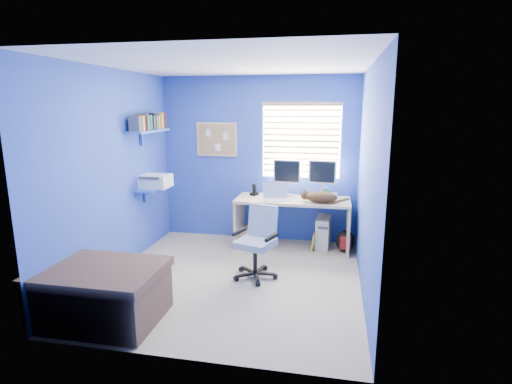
% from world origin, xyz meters
% --- Properties ---
extents(floor, '(3.00, 3.20, 0.00)m').
position_xyz_m(floor, '(0.00, 0.00, 0.00)').
color(floor, tan).
rests_on(floor, ground).
extents(ceiling, '(3.00, 3.20, 0.00)m').
position_xyz_m(ceiling, '(0.00, 0.00, 2.50)').
color(ceiling, white).
rests_on(ceiling, wall_back).
extents(wall_back, '(3.00, 0.01, 2.50)m').
position_xyz_m(wall_back, '(0.00, 1.60, 1.25)').
color(wall_back, '#2C4EA6').
rests_on(wall_back, ground).
extents(wall_front, '(3.00, 0.01, 2.50)m').
position_xyz_m(wall_front, '(0.00, -1.60, 1.25)').
color(wall_front, '#2C4EA6').
rests_on(wall_front, ground).
extents(wall_left, '(0.01, 3.20, 2.50)m').
position_xyz_m(wall_left, '(-1.50, 0.00, 1.25)').
color(wall_left, '#2C4EA6').
rests_on(wall_left, ground).
extents(wall_right, '(0.01, 3.20, 2.50)m').
position_xyz_m(wall_right, '(1.50, 0.00, 1.25)').
color(wall_right, '#2C4EA6').
rests_on(wall_right, ground).
extents(desk, '(1.64, 0.65, 0.74)m').
position_xyz_m(desk, '(0.58, 1.26, 0.37)').
color(desk, tan).
rests_on(desk, floor).
extents(laptop, '(0.40, 0.35, 0.22)m').
position_xyz_m(laptop, '(0.35, 1.12, 0.85)').
color(laptop, silver).
rests_on(laptop, desk).
extents(monitor_left, '(0.41, 0.15, 0.54)m').
position_xyz_m(monitor_left, '(0.46, 1.45, 1.01)').
color(monitor_left, silver).
rests_on(monitor_left, desk).
extents(monitor_right, '(0.41, 0.18, 0.54)m').
position_xyz_m(monitor_right, '(0.98, 1.49, 1.01)').
color(monitor_right, silver).
rests_on(monitor_right, desk).
extents(phone, '(0.12, 0.14, 0.17)m').
position_xyz_m(phone, '(-0.02, 1.37, 0.82)').
color(phone, black).
rests_on(phone, desk).
extents(mug, '(0.10, 0.09, 0.10)m').
position_xyz_m(mug, '(1.06, 1.50, 0.79)').
color(mug, '#25773C').
rests_on(mug, desk).
extents(cd_spindle, '(0.13, 0.13, 0.07)m').
position_xyz_m(cd_spindle, '(1.14, 1.44, 0.78)').
color(cd_spindle, silver).
rests_on(cd_spindle, desk).
extents(cat, '(0.47, 0.29, 0.16)m').
position_xyz_m(cat, '(0.99, 1.09, 0.82)').
color(cat, black).
rests_on(cat, desk).
extents(tower_pc, '(0.22, 0.45, 0.45)m').
position_xyz_m(tower_pc, '(1.03, 1.37, 0.23)').
color(tower_pc, beige).
rests_on(tower_pc, floor).
extents(drawer_boxes, '(0.35, 0.28, 0.27)m').
position_xyz_m(drawer_boxes, '(-0.04, 1.26, 0.14)').
color(drawer_boxes, tan).
rests_on(drawer_boxes, floor).
extents(yellow_book, '(0.03, 0.17, 0.24)m').
position_xyz_m(yellow_book, '(0.89, 1.17, 0.12)').
color(yellow_book, yellow).
rests_on(yellow_book, floor).
extents(backpack, '(0.30, 0.24, 0.32)m').
position_xyz_m(backpack, '(1.34, 1.22, 0.16)').
color(backpack, black).
rests_on(backpack, floor).
extents(bed_corner, '(1.13, 0.80, 0.54)m').
position_xyz_m(bed_corner, '(-1.03, -1.14, 0.27)').
color(bed_corner, '#523626').
rests_on(bed_corner, floor).
extents(office_chair, '(0.64, 0.64, 0.87)m').
position_xyz_m(office_chair, '(0.26, 0.15, 0.33)').
color(office_chair, black).
rests_on(office_chair, floor).
extents(window_blinds, '(1.15, 0.05, 1.10)m').
position_xyz_m(window_blinds, '(0.65, 1.57, 1.55)').
color(window_blinds, white).
rests_on(window_blinds, ground).
extents(corkboard, '(0.64, 0.02, 0.52)m').
position_xyz_m(corkboard, '(-0.65, 1.58, 1.55)').
color(corkboard, tan).
rests_on(corkboard, ground).
extents(wall_shelves, '(0.42, 0.90, 1.05)m').
position_xyz_m(wall_shelves, '(-1.35, 0.75, 1.43)').
color(wall_shelves, blue).
rests_on(wall_shelves, ground).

